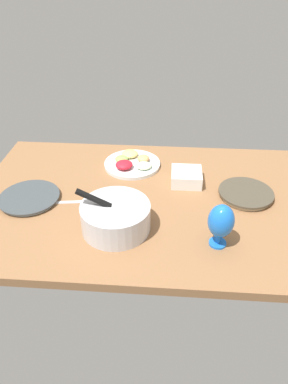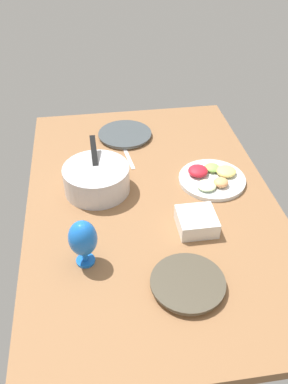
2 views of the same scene
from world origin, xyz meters
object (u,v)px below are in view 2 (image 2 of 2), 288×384
object	(u,v)px
hurricane_glass_blue	(83,239)
square_bowl_white	(197,221)
dinner_plate_left	(188,284)
fruit_platter	(212,178)
dinner_plate_right	(125,135)
mixing_bowl	(97,178)

from	to	relation	value
hurricane_glass_blue	square_bowl_white	distance (cm)	45.21
dinner_plate_left	hurricane_glass_blue	world-z (taller)	hurricane_glass_blue
fruit_platter	square_bowl_white	bearing A→B (deg)	153.31
dinner_plate_left	fruit_platter	size ratio (longest dim) A/B	0.85
dinner_plate_right	mixing_bowl	world-z (taller)	mixing_bowl
dinner_plate_right	dinner_plate_left	bearing A→B (deg)	-174.28
dinner_plate_left	mixing_bowl	size ratio (longest dim) A/B	0.86
mixing_bowl	square_bowl_white	xyz separation A→B (cm)	(-29.67, -36.54, -2.63)
hurricane_glass_blue	square_bowl_white	world-z (taller)	hurricane_glass_blue
dinner_plate_right	fruit_platter	size ratio (longest dim) A/B	0.93
dinner_plate_left	dinner_plate_right	distance (cm)	100.02
dinner_plate_right	fruit_platter	world-z (taller)	fruit_platter
fruit_platter	hurricane_glass_blue	distance (cm)	70.30
dinner_plate_left	hurricane_glass_blue	size ratio (longest dim) A/B	1.36
dinner_plate_right	hurricane_glass_blue	world-z (taller)	hurricane_glass_blue
dinner_plate_right	square_bowl_white	bearing A→B (deg)	-164.67
hurricane_glass_blue	dinner_plate_left	bearing A→B (deg)	-115.87
dinner_plate_left	hurricane_glass_blue	bearing A→B (deg)	64.13
dinner_plate_left	fruit_platter	bearing A→B (deg)	-23.35
fruit_platter	square_bowl_white	size ratio (longest dim) A/B	2.03
dinner_plate_left	fruit_platter	xyz separation A→B (cm)	(55.69, -24.04, 0.36)
dinner_plate_left	square_bowl_white	world-z (taller)	square_bowl_white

